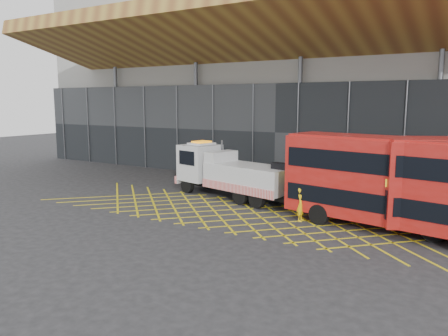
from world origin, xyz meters
The scene contains 6 objects.
ground_plane centered at (0.00, 0.00, 0.00)m, with size 120.00×120.00×0.00m, color #242426.
road_markings centered at (4.80, 0.00, 0.01)m, with size 26.36×7.16×0.01m.
construction_building centered at (1.92, 18.40, 8.98)m, with size 55.00×23.97×18.00m.
recovery_truck centered at (2.08, 3.68, 1.74)m, with size 10.83×4.67×3.77m.
bus_towed centered at (13.48, 0.94, 2.66)m, with size 12.04×4.77×4.79m.
worker centered at (8.53, 0.57, 0.94)m, with size 0.69×0.45×1.88m, color yellow.
Camera 1 is at (16.96, -21.66, 6.55)m, focal length 35.00 mm.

